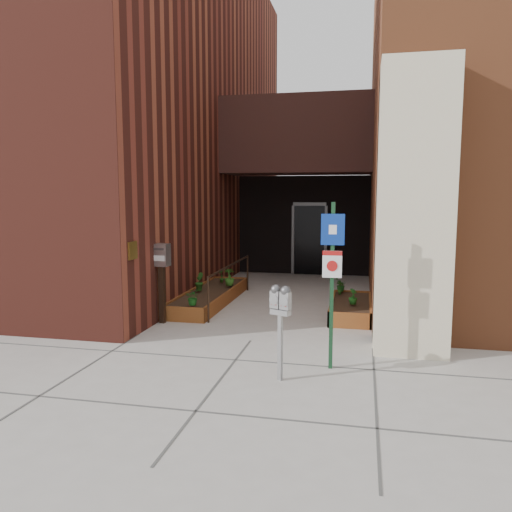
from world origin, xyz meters
The scene contains 15 objects.
ground centered at (0.00, 0.00, 0.00)m, with size 80.00×80.00×0.00m, color #9E9991.
architecture centered at (-0.18, 6.89, 4.98)m, with size 20.00×14.60×10.00m.
planter_left centered at (-1.55, 2.70, 0.13)m, with size 0.90×3.60×0.30m.
planter_right centered at (1.60, 2.20, 0.13)m, with size 0.80×2.20×0.30m.
handrail centered at (-1.05, 2.65, 0.75)m, with size 0.04×3.34×0.90m.
parking_meter centered at (0.78, -1.65, 0.99)m, with size 0.29×0.20×1.28m.
sign_post centered at (1.40, -1.06, 1.44)m, with size 0.32×0.08×2.34m.
payment_dropbox centered at (-1.90, 0.80, 1.10)m, with size 0.31×0.25×1.52m.
shrub_left_a centered at (-1.39, 1.11, 0.46)m, with size 0.29×0.29×0.32m, color #185719.
shrub_left_b centered at (-1.76, 2.55, 0.50)m, with size 0.22×0.22×0.41m, color #1D4E16.
shrub_left_c centered at (-1.25, 3.28, 0.51)m, with size 0.23×0.23×0.41m, color #2C631C.
shrub_left_d centered at (-1.55, 3.65, 0.47)m, with size 0.18×0.18×0.35m, color #215618.
shrub_right_a centered at (1.64, 1.86, 0.45)m, with size 0.17×0.17×0.31m, color #1A5919.
shrub_right_b centered at (1.35, 2.78, 0.45)m, with size 0.16×0.16×0.29m, color #225317.
shrub_right_c centered at (1.35, 3.10, 0.45)m, with size 0.27×0.27×0.30m, color #164F18.
Camera 1 is at (1.81, -7.91, 2.44)m, focal length 35.00 mm.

